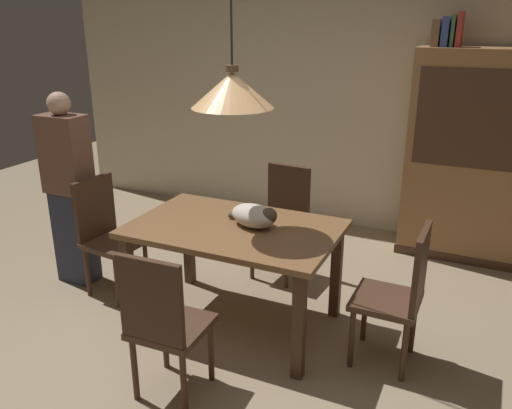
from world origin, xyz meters
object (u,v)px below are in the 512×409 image
object	(u,v)px
pendant_lamp	(232,89)
hutch_bookcase	(472,162)
chair_far_back	(283,217)
cat_sleeping	(254,216)
chair_left_side	(106,231)
chair_near_front	(163,321)
chair_right_side	(400,291)
book_red_tall	(460,29)
book_blue_wide	(446,32)
person_standing	(70,191)
dining_table	(235,240)
book_brown_thick	(437,33)
book_green_slim	(454,30)

from	to	relation	value
pendant_lamp	hutch_bookcase	world-z (taller)	pendant_lamp
chair_far_back	cat_sleeping	distance (m)	0.89
chair_left_side	chair_near_front	xyz separation A→B (m)	(1.13, -0.89, 0.00)
chair_near_front	chair_right_side	bearing A→B (deg)	37.92
book_red_tall	book_blue_wide	bearing A→B (deg)	180.00
chair_near_front	chair_far_back	bearing A→B (deg)	89.85
book_red_tall	person_standing	bearing A→B (deg)	-144.84
dining_table	hutch_bookcase	xyz separation A→B (m)	(1.38, 1.90, 0.24)
hutch_bookcase	person_standing	distance (m)	3.42
book_blue_wide	cat_sleeping	bearing A→B (deg)	-116.24
chair_left_side	chair_far_back	bearing A→B (deg)	37.46
dining_table	hutch_bookcase	size ratio (longest dim) A/B	0.76
person_standing	book_red_tall	bearing A→B (deg)	35.16
chair_far_back	book_red_tall	world-z (taller)	book_red_tall
chair_left_side	chair_far_back	world-z (taller)	same
book_brown_thick	book_blue_wide	bearing A→B (deg)	0.00
chair_near_front	hutch_bookcase	xyz separation A→B (m)	(1.38, 2.78, 0.38)
dining_table	chair_near_front	size ratio (longest dim) A/B	1.51
chair_right_side	cat_sleeping	xyz separation A→B (m)	(-1.00, 0.05, 0.32)
book_brown_thick	cat_sleeping	bearing A→B (deg)	-114.34
hutch_bookcase	book_green_slim	distance (m)	1.13
hutch_bookcase	book_brown_thick	distance (m)	1.15
chair_near_front	dining_table	bearing A→B (deg)	90.16
chair_left_side	person_standing	distance (m)	0.46
cat_sleeping	pendant_lamp	world-z (taller)	pendant_lamp
chair_left_side	book_red_tall	bearing A→B (deg)	39.85
pendant_lamp	chair_near_front	bearing A→B (deg)	-89.84
chair_near_front	pendant_lamp	bearing A→B (deg)	90.16
book_red_tall	cat_sleeping	bearing A→B (deg)	-118.82
hutch_bookcase	book_blue_wide	size ratio (longest dim) A/B	7.71
chair_left_side	hutch_bookcase	world-z (taller)	hutch_bookcase
cat_sleeping	book_brown_thick	distance (m)	2.33
dining_table	person_standing	xyz separation A→B (m)	(-1.49, 0.05, 0.13)
chair_right_side	chair_far_back	size ratio (longest dim) A/B	1.00
book_green_slim	pendant_lamp	bearing A→B (deg)	-119.87
chair_right_side	cat_sleeping	size ratio (longest dim) A/B	2.30
cat_sleeping	book_green_slim	xyz separation A→B (m)	(0.97, 1.85, 1.15)
chair_left_side	book_blue_wide	distance (m)	3.22
dining_table	book_red_tall	bearing A→B (deg)	59.04
chair_right_side	book_red_tall	xyz separation A→B (m)	(0.01, 1.90, 1.48)
dining_table	book_red_tall	distance (m)	2.59
chair_left_side	book_green_slim	xyz separation A→B (m)	(2.22, 1.89, 1.47)
dining_table	pendant_lamp	distance (m)	1.01
chair_near_front	book_green_slim	xyz separation A→B (m)	(1.09, 2.78, 1.47)
dining_table	chair_left_side	xyz separation A→B (m)	(-1.13, 0.01, -0.14)
chair_left_side	cat_sleeping	distance (m)	1.29
chair_far_back	chair_near_front	size ratio (longest dim) A/B	1.00
chair_left_side	book_brown_thick	size ratio (longest dim) A/B	3.88
chair_left_side	chair_far_back	distance (m)	1.43
dining_table	book_brown_thick	world-z (taller)	book_brown_thick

